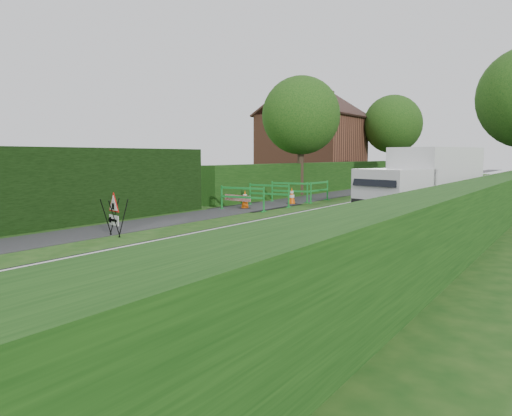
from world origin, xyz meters
The scene contains 21 objects.
ground centered at (0.00, 0.00, 0.00)m, with size 120.00×120.00×0.00m, color #184513.
road_surface centered at (2.50, 35.00, 0.00)m, with size 6.00×90.00×0.02m, color black.
footpath centered at (-3.00, 35.00, 0.01)m, with size 2.00×90.00×0.02m, color #2D2D30.
hedge_west_far centered at (-5.00, 22.00, 0.00)m, with size 1.00×24.00×1.80m, color #14380F.
hedge_east centered at (6.50, 16.00, 0.00)m, with size 1.20×50.00×1.50m, color #14380F.
house_west centered at (-10.00, 30.00, 2.90)m, with size 7.50×7.40×7.88m.
tree_nw centered at (-4.60, 18.00, 4.48)m, with size 4.40×4.40×6.70m.
tree_fw centered at (-4.60, 34.00, 4.83)m, with size 4.80×4.80×7.24m.
triangle_sign centered at (-1.84, 2.06, 0.72)m, with size 0.88×0.88×1.03m.
works_van centered at (3.61, 13.03, 1.36)m, with size 3.85×6.00×2.56m.
traffic_cone_0 centered at (4.69, 10.94, 0.39)m, with size 0.38×0.38×0.79m.
traffic_cone_1 centered at (4.73, 13.23, 0.39)m, with size 0.38×0.38×0.79m.
traffic_cone_2 centered at (4.95, 15.55, 0.39)m, with size 0.38×0.38×0.79m.
traffic_cone_3 centered at (-2.97, 10.08, 0.39)m, with size 0.38×0.38×0.79m.
traffic_cone_4 centered at (-2.28, 12.87, 0.39)m, with size 0.38×0.38×0.79m.
ped_barrier_0 centered at (-2.64, 9.41, 0.63)m, with size 2.08×0.49×1.00m.
ped_barrier_1 centered at (-2.70, 11.56, 0.63)m, with size 2.07×0.38×1.00m.
ped_barrier_2 centered at (-2.73, 13.62, 0.63)m, with size 2.09×0.59×1.00m.
ped_barrier_3 centered at (-1.88, 14.73, 0.63)m, with size 0.44×2.07×1.00m.
redwhite_plank centered at (-3.29, 9.98, 0.00)m, with size 1.50×0.04×0.25m, color red.
hatchback_car centered at (2.87, 27.54, 0.57)m, with size 1.35×3.36×1.14m, color silver.
Camera 1 is at (8.97, -7.15, 2.23)m, focal length 35.00 mm.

